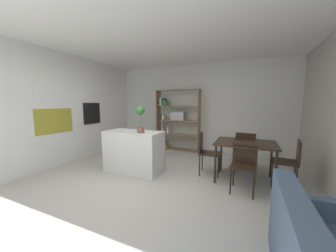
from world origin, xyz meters
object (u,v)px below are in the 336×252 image
open_bookshelf (175,120)px  dining_table (245,146)px  dining_chair_far (245,149)px  potted_plant_on_island (141,117)px  built_in_oven (92,113)px  dining_chair_island_side (206,150)px  kitchen_island (134,151)px  dining_chair_near (244,161)px  dining_chair_window_side (291,159)px

open_bookshelf → dining_table: 2.82m
open_bookshelf → dining_chair_far: (2.21, -1.26, -0.44)m
potted_plant_on_island → dining_table: 2.20m
built_in_oven → dining_chair_island_side: bearing=-1.5°
kitchen_island → dining_table: 2.36m
open_bookshelf → dining_chair_near: open_bookshelf is taller
built_in_oven → dining_table: (4.14, -0.08, -0.55)m
dining_chair_near → dining_chair_far: 0.94m
kitchen_island → dining_chair_island_side: size_ratio=1.42×
dining_chair_window_side → kitchen_island: bearing=-74.6°
potted_plant_on_island → dining_chair_far: (2.04, 1.07, -0.72)m
dining_chair_near → dining_chair_island_side: dining_chair_island_side is taller
dining_chair_island_side → built_in_oven: bearing=84.6°
open_bookshelf → dining_table: bearing=-38.1°
dining_chair_far → dining_table: bearing=92.6°
open_bookshelf → dining_chair_far: size_ratio=2.18×
kitchen_island → open_bookshelf: open_bookshelf is taller
dining_table → dining_chair_near: size_ratio=1.31×
open_bookshelf → potted_plant_on_island: bearing=-85.8°
dining_chair_near → dining_chair_far: size_ratio=0.96×
built_in_oven → dining_table: size_ratio=0.54×
potted_plant_on_island → kitchen_island: bearing=158.2°
dining_chair_island_side → dining_chair_far: same height
open_bookshelf → dining_chair_island_side: (1.43, -1.74, -0.43)m
dining_table → dining_chair_window_side: dining_chair_window_side is taller
dining_chair_near → dining_chair_far: dining_chair_far is taller
potted_plant_on_island → built_in_oven: bearing=161.9°
dining_table → dining_chair_near: dining_chair_near is taller
open_bookshelf → kitchen_island: bearing=-92.3°
dining_chair_island_side → dining_chair_window_side: bearing=-94.0°
potted_plant_on_island → dining_chair_window_side: bearing=11.9°
potted_plant_on_island → dining_chair_island_side: (1.26, 0.60, -0.71)m
dining_chair_near → dining_chair_island_side: 0.91m
kitchen_island → potted_plant_on_island: bearing=-21.8°
potted_plant_on_island → dining_chair_island_side: 1.57m
built_in_oven → dining_chair_window_side: (4.92, -0.09, -0.71)m
dining_table → kitchen_island: bearing=-167.7°
kitchen_island → dining_table: bearing=12.3°
dining_chair_window_side → dining_chair_far: bearing=-115.3°
kitchen_island → open_bookshelf: 2.29m
dining_table → dining_chair_window_side: (0.78, -0.01, -0.16)m
built_in_oven → dining_chair_near: size_ratio=0.70×
potted_plant_on_island → dining_chair_window_side: 2.97m
built_in_oven → potted_plant_on_island: built_in_oven is taller
kitchen_island → dining_chair_near: 2.30m
dining_chair_near → dining_chair_window_side: dining_chair_window_side is taller
potted_plant_on_island → open_bookshelf: open_bookshelf is taller
potted_plant_on_island → dining_table: size_ratio=0.49×
kitchen_island → dining_chair_window_side: (3.07, 0.49, 0.08)m
dining_chair_island_side → dining_chair_window_side: 1.56m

